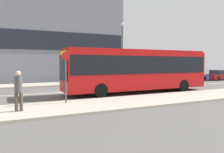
% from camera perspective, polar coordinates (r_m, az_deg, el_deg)
% --- Properties ---
extents(ground_plane, '(120.00, 120.00, 0.00)m').
position_cam_1_polar(ground_plane, '(17.74, -11.63, -4.01)').
color(ground_plane, '#595654').
extents(sidewalk_near, '(44.00, 3.50, 0.13)m').
position_cam_1_polar(sidewalk_near, '(11.83, -4.22, -7.42)').
color(sidewalk_near, '#B2A899').
rests_on(sidewalk_near, ground_plane).
extents(sidewalk_far, '(44.00, 3.50, 0.13)m').
position_cam_1_polar(sidewalk_far, '(23.81, -15.27, -1.98)').
color(sidewalk_far, '#B2A899').
rests_on(sidewalk_far, ground_plane).
extents(lane_centerline, '(41.80, 0.16, 0.01)m').
position_cam_1_polar(lane_centerline, '(17.74, -11.63, -4.00)').
color(lane_centerline, silver).
rests_on(lane_centerline, ground_plane).
extents(apartment_block_left_tower, '(16.94, 7.06, 18.00)m').
position_cam_1_polar(apartment_block_left_tower, '(31.36, -14.62, 15.76)').
color(apartment_block_left_tower, gray).
rests_on(apartment_block_left_tower, ground_plane).
extents(city_bus, '(11.77, 2.55, 3.31)m').
position_cam_1_polar(city_bus, '(17.26, 6.74, 2.18)').
color(city_bus, red).
rests_on(city_bus, ground_plane).
extents(parked_car_0, '(4.35, 1.72, 1.31)m').
position_cam_1_polar(parked_car_0, '(25.75, 12.16, -0.28)').
color(parked_car_0, silver).
rests_on(parked_car_0, ground_plane).
extents(parked_car_1, '(4.30, 1.71, 1.28)m').
position_cam_1_polar(parked_car_1, '(29.39, 20.06, 0.03)').
color(parked_car_1, navy).
rests_on(parked_car_1, ground_plane).
extents(parked_car_2, '(4.23, 1.71, 1.36)m').
position_cam_1_polar(parked_car_2, '(33.04, 26.38, 0.29)').
color(parked_car_2, maroon).
rests_on(parked_car_2, ground_plane).
extents(pedestrian_near_stop, '(0.35, 0.34, 1.83)m').
position_cam_1_polar(pedestrian_near_stop, '(10.73, -23.26, -2.81)').
color(pedestrian_near_stop, '#4C4233').
rests_on(pedestrian_near_stop, sidewalk_near).
extents(bus_stop_sign, '(0.44, 0.12, 2.83)m').
position_cam_1_polar(bus_stop_sign, '(12.15, -12.01, 0.94)').
color(bus_stop_sign, '#4C4C51').
rests_on(bus_stop_sign, sidewalk_near).
extents(street_lamp, '(0.36, 0.36, 6.75)m').
position_cam_1_polar(street_lamp, '(25.18, 2.67, 8.00)').
color(street_lamp, '#4C4C51').
rests_on(street_lamp, sidewalk_far).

